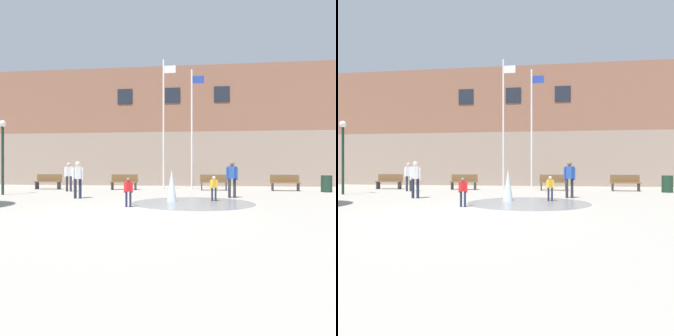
{
  "view_description": "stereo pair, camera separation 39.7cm",
  "coord_description": "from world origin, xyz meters",
  "views": [
    {
      "loc": [
        2.34,
        -8.71,
        1.33
      ],
      "look_at": [
        0.56,
        6.87,
        1.3
      ],
      "focal_mm": 35.0,
      "sensor_mm": 36.0,
      "label": 1
    },
    {
      "loc": [
        2.74,
        -8.66,
        1.33
      ],
      "look_at": [
        0.56,
        6.87,
        1.3
      ],
      "focal_mm": 35.0,
      "sensor_mm": 36.0,
      "label": 2
    }
  ],
  "objects": [
    {
      "name": "park_bench_far_left",
      "position": [
        -7.16,
        10.24,
        0.48
      ],
      "size": [
        1.6,
        0.44,
        0.91
      ],
      "color": "#28282D",
      "rests_on": "ground"
    },
    {
      "name": "flagpole_right",
      "position": [
        1.55,
        11.3,
        3.9
      ],
      "size": [
        0.8,
        0.1,
        7.31
      ],
      "color": "silver",
      "rests_on": "ground"
    },
    {
      "name": "child_in_fountain",
      "position": [
        2.68,
        4.33,
        0.58
      ],
      "size": [
        0.31,
        0.23,
        0.99
      ],
      "rotation": [
        0.0,
        0.0,
        0.66
      ],
      "color": "#1E233D",
      "rests_on": "ground"
    },
    {
      "name": "trash_can",
      "position": [
        8.82,
        9.7,
        0.45
      ],
      "size": [
        0.56,
        0.56,
        0.9
      ],
      "primitive_type": "cylinder",
      "color": "#193323",
      "rests_on": "ground"
    },
    {
      "name": "teen_by_trashcan",
      "position": [
        -5.15,
        8.61,
        0.93
      ],
      "size": [
        0.5,
        0.37,
        1.59
      ],
      "rotation": [
        0.0,
        0.0,
        -2.47
      ],
      "color": "#28282D",
      "rests_on": "ground"
    },
    {
      "name": "park_bench_far_right",
      "position": [
        6.82,
        10.38,
        0.48
      ],
      "size": [
        1.6,
        0.44,
        0.91
      ],
      "color": "#28282D",
      "rests_on": "ground"
    },
    {
      "name": "adult_near_bench",
      "position": [
        -3.09,
        4.75,
        0.93
      ],
      "size": [
        0.5,
        0.39,
        1.59
      ],
      "rotation": [
        0.0,
        0.0,
        -1.04
      ],
      "color": "#1E233D",
      "rests_on": "ground"
    },
    {
      "name": "adult_in_red",
      "position": [
        3.5,
        5.76,
        0.93
      ],
      "size": [
        0.5,
        0.36,
        1.59
      ],
      "rotation": [
        0.0,
        0.0,
        -0.65
      ],
      "color": "#28282D",
      "rests_on": "ground"
    },
    {
      "name": "child_running",
      "position": [
        -0.22,
        2.02,
        0.58
      ],
      "size": [
        0.31,
        0.23,
        0.99
      ],
      "rotation": [
        0.0,
        0.0,
        -2.46
      ],
      "color": "#1E233D",
      "rests_on": "ground"
    },
    {
      "name": "flagpole_left",
      "position": [
        -0.19,
        11.3,
        4.24
      ],
      "size": [
        0.8,
        0.1,
        8.0
      ],
      "color": "silver",
      "rests_on": "ground"
    },
    {
      "name": "park_bench_near_trashcan",
      "position": [
        2.84,
        10.42,
        0.48
      ],
      "size": [
        1.6,
        0.44,
        0.91
      ],
      "color": "#28282D",
      "rests_on": "ground"
    },
    {
      "name": "lamp_post_left_lane",
      "position": [
        -7.41,
        6.1,
        2.38
      ],
      "size": [
        0.32,
        0.32,
        3.61
      ],
      "color": "#192D23",
      "rests_on": "ground"
    },
    {
      "name": "park_bench_center",
      "position": [
        -2.46,
        10.33,
        0.48
      ],
      "size": [
        1.6,
        0.44,
        0.91
      ],
      "color": "#28282D",
      "rests_on": "ground"
    },
    {
      "name": "splash_fountain",
      "position": [
        1.41,
        3.9,
        0.34
      ],
      "size": [
        4.59,
        4.59,
        1.25
      ],
      "color": "gray",
      "rests_on": "ground"
    },
    {
      "name": "library_building",
      "position": [
        0.0,
        17.72,
        4.33
      ],
      "size": [
        36.0,
        6.05,
        8.65
      ],
      "color": "gray",
      "rests_on": "ground"
    },
    {
      "name": "ground_plane",
      "position": [
        0.0,
        0.0,
        0.0
      ],
      "size": [
        100.0,
        100.0,
        0.0
      ],
      "primitive_type": "plane",
      "color": "#9E998E"
    }
  ]
}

